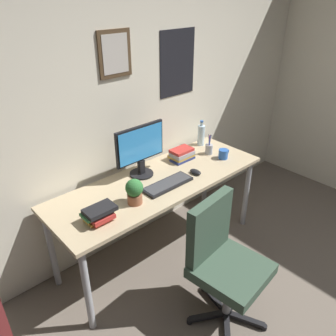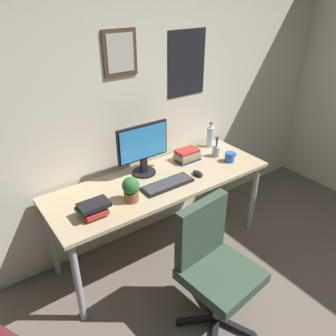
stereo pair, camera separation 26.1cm
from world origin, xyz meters
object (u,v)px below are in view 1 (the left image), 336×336
office_chair (222,258)px  pen_cup (209,149)px  water_bottle (201,135)px  computer_mouse (195,172)px  keyboard (168,184)px  monitor (140,149)px  coffee_mug_near (223,154)px  potted_plant (134,191)px  book_stack_left (182,154)px  book_stack_right (99,213)px

office_chair → pen_cup: 1.17m
pen_cup → water_bottle: bearing=63.5°
computer_mouse → keyboard: bearing=176.7°
monitor → pen_cup: (0.71, -0.12, -0.19)m
coffee_mug_near → potted_plant: (-1.04, -0.03, 0.06)m
office_chair → coffee_mug_near: size_ratio=7.63×
book_stack_left → coffee_mug_near: bearing=-39.2°
coffee_mug_near → book_stack_left: book_stack_left is taller
keyboard → potted_plant: 0.35m
potted_plant → book_stack_right: size_ratio=0.88×
office_chair → pen_cup: (0.77, 0.83, 0.28)m
pen_cup → book_stack_right: 1.32m
book_stack_left → water_bottle: bearing=15.7°
office_chair → computer_mouse: bearing=58.3°
water_bottle → book_stack_left: bearing=-164.3°
coffee_mug_near → book_stack_right: 1.34m
book_stack_left → pen_cup: bearing=-18.9°
monitor → potted_plant: (-0.29, -0.30, -0.13)m
monitor → computer_mouse: monitor is taller
computer_mouse → water_bottle: water_bottle is taller
computer_mouse → pen_cup: pen_cup is taller
office_chair → keyboard: bearing=81.3°
water_bottle → potted_plant: water_bottle is taller
office_chair → monitor: 1.06m
office_chair → monitor: (0.06, 0.95, 0.47)m
coffee_mug_near → keyboard: bearing=-179.0°
monitor → book_stack_right: monitor is taller
computer_mouse → potted_plant: bearing=179.9°
computer_mouse → coffee_mug_near: 0.40m
computer_mouse → coffee_mug_near: (0.40, 0.03, 0.03)m
water_bottle → book_stack_right: (-1.41, -0.38, -0.05)m
computer_mouse → book_stack_left: book_stack_left is taller
office_chair → coffee_mug_near: (0.80, 0.68, 0.27)m
keyboard → potted_plant: size_ratio=2.21×
office_chair → book_stack_left: size_ratio=4.34×
pen_cup → book_stack_right: bearing=-172.1°
office_chair → book_stack_left: bearing=61.3°
book_stack_left → book_stack_right: 1.08m
book_stack_left → book_stack_right: size_ratio=0.99×
water_bottle → pen_cup: size_ratio=1.26×
office_chair → keyboard: (0.10, 0.67, 0.24)m
computer_mouse → book_stack_right: bearing=-179.8°
office_chair → water_bottle: water_bottle is taller
monitor → coffee_mug_near: (0.74, -0.27, -0.20)m
computer_mouse → coffee_mug_near: coffee_mug_near is taller
keyboard → coffee_mug_near: coffee_mug_near is taller
monitor → book_stack_left: (0.45, -0.03, -0.19)m
keyboard → pen_cup: 0.69m
monitor → water_bottle: (0.81, 0.07, -0.13)m
office_chair → keyboard: office_chair is taller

